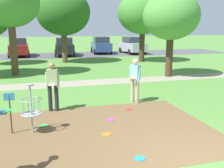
{
  "coord_description": "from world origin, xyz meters",
  "views": [
    {
      "loc": [
        -3.14,
        -4.3,
        2.87
      ],
      "look_at": [
        -0.82,
        3.9,
        1.0
      ],
      "focal_mm": 41.62,
      "sensor_mm": 36.0,
      "label": 1
    }
  ],
  "objects_px": {
    "player_waiting_left": "(135,78)",
    "player_throwing": "(53,84)",
    "frisbee_far_right": "(107,134)",
    "tree_near_left": "(171,16)",
    "frisbee_near_basket": "(44,126)",
    "parked_car_leftmost": "(19,47)",
    "frisbee_by_tee": "(140,158)",
    "frisbee_far_left": "(111,120)",
    "tree_mid_center": "(63,12)",
    "tree_mid_right": "(10,3)",
    "parked_car_center_right": "(101,45)",
    "frisbee_mid_grass": "(129,109)",
    "parked_car_rightmost": "(132,45)",
    "parked_car_center_left": "(64,47)",
    "disc_golf_basket": "(29,107)",
    "tree_far_left": "(143,13)"
  },
  "relations": [
    {
      "from": "player_waiting_left",
      "to": "frisbee_near_basket",
      "type": "distance_m",
      "value": 3.93
    },
    {
      "from": "frisbee_by_tee",
      "to": "frisbee_far_left",
      "type": "relative_size",
      "value": 0.94
    },
    {
      "from": "tree_mid_center",
      "to": "tree_mid_right",
      "type": "relative_size",
      "value": 1.02
    },
    {
      "from": "tree_mid_center",
      "to": "frisbee_near_basket",
      "type": "bearing_deg",
      "value": -98.29
    },
    {
      "from": "frisbee_far_left",
      "to": "disc_golf_basket",
      "type": "bearing_deg",
      "value": -171.23
    },
    {
      "from": "player_waiting_left",
      "to": "parked_car_center_left",
      "type": "distance_m",
      "value": 18.04
    },
    {
      "from": "frisbee_near_basket",
      "to": "frisbee_mid_grass",
      "type": "height_order",
      "value": "same"
    },
    {
      "from": "frisbee_near_basket",
      "to": "tree_mid_right",
      "type": "distance_m",
      "value": 10.15
    },
    {
      "from": "player_throwing",
      "to": "parked_car_center_left",
      "type": "xyz_separation_m",
      "value": [
        2.19,
        18.22,
        -0.05
      ]
    },
    {
      "from": "tree_near_left",
      "to": "parked_car_center_left",
      "type": "relative_size",
      "value": 1.14
    },
    {
      "from": "frisbee_far_left",
      "to": "tree_mid_right",
      "type": "height_order",
      "value": "tree_mid_right"
    },
    {
      "from": "frisbee_by_tee",
      "to": "parked_car_leftmost",
      "type": "relative_size",
      "value": 0.06
    },
    {
      "from": "tree_mid_center",
      "to": "parked_car_center_right",
      "type": "relative_size",
      "value": 1.35
    },
    {
      "from": "frisbee_near_basket",
      "to": "frisbee_far_right",
      "type": "distance_m",
      "value": 1.98
    },
    {
      "from": "disc_golf_basket",
      "to": "frisbee_mid_grass",
      "type": "distance_m",
      "value": 3.61
    },
    {
      "from": "disc_golf_basket",
      "to": "frisbee_near_basket",
      "type": "relative_size",
      "value": 5.54
    },
    {
      "from": "tree_mid_right",
      "to": "parked_car_leftmost",
      "type": "xyz_separation_m",
      "value": [
        -0.47,
        11.15,
        -3.33
      ]
    },
    {
      "from": "tree_far_left",
      "to": "parked_car_rightmost",
      "type": "xyz_separation_m",
      "value": [
        1.67,
        6.87,
        -3.09
      ]
    },
    {
      "from": "tree_mid_center",
      "to": "parked_car_leftmost",
      "type": "relative_size",
      "value": 1.37
    },
    {
      "from": "player_throwing",
      "to": "frisbee_far_left",
      "type": "height_order",
      "value": "player_throwing"
    },
    {
      "from": "player_throwing",
      "to": "parked_car_rightmost",
      "type": "bearing_deg",
      "value": 62.27
    },
    {
      "from": "frisbee_far_left",
      "to": "tree_mid_center",
      "type": "bearing_deg",
      "value": 90.0
    },
    {
      "from": "frisbee_mid_grass",
      "to": "parked_car_leftmost",
      "type": "xyz_separation_m",
      "value": [
        -4.87,
        19.46,
        0.91
      ]
    },
    {
      "from": "player_throwing",
      "to": "frisbee_far_left",
      "type": "bearing_deg",
      "value": -40.45
    },
    {
      "from": "player_waiting_left",
      "to": "frisbee_by_tee",
      "type": "height_order",
      "value": "player_waiting_left"
    },
    {
      "from": "tree_near_left",
      "to": "tree_mid_right",
      "type": "height_order",
      "value": "tree_mid_right"
    },
    {
      "from": "frisbee_mid_grass",
      "to": "frisbee_far_left",
      "type": "distance_m",
      "value": 1.22
    },
    {
      "from": "frisbee_mid_grass",
      "to": "tree_mid_right",
      "type": "relative_size",
      "value": 0.04
    },
    {
      "from": "disc_golf_basket",
      "to": "tree_mid_right",
      "type": "xyz_separation_m",
      "value": [
        -1.08,
        9.52,
        3.5
      ]
    },
    {
      "from": "tree_mid_right",
      "to": "parked_car_center_left",
      "type": "relative_size",
      "value": 1.33
    },
    {
      "from": "parked_car_rightmost",
      "to": "frisbee_far_left",
      "type": "bearing_deg",
      "value": -111.96
    },
    {
      "from": "frisbee_near_basket",
      "to": "parked_car_leftmost",
      "type": "bearing_deg",
      "value": 95.43
    },
    {
      "from": "frisbee_near_basket",
      "to": "parked_car_center_right",
      "type": "relative_size",
      "value": 0.06
    },
    {
      "from": "parked_car_leftmost",
      "to": "parked_car_rightmost",
      "type": "height_order",
      "value": "same"
    },
    {
      "from": "frisbee_mid_grass",
      "to": "tree_mid_right",
      "type": "height_order",
      "value": "tree_mid_right"
    },
    {
      "from": "disc_golf_basket",
      "to": "parked_car_center_right",
      "type": "xyz_separation_m",
      "value": [
        7.14,
        21.43,
        0.17
      ]
    },
    {
      "from": "frisbee_near_basket",
      "to": "frisbee_mid_grass",
      "type": "bearing_deg",
      "value": 15.12
    },
    {
      "from": "player_throwing",
      "to": "frisbee_by_tee",
      "type": "xyz_separation_m",
      "value": [
        1.63,
        -4.0,
        -0.96
      ]
    },
    {
      "from": "frisbee_by_tee",
      "to": "parked_car_center_right",
      "type": "distance_m",
      "value": 24.12
    },
    {
      "from": "tree_mid_right",
      "to": "tree_far_left",
      "type": "xyz_separation_m",
      "value": [
        9.85,
        3.86,
        -0.23
      ]
    },
    {
      "from": "parked_car_leftmost",
      "to": "tree_mid_center",
      "type": "bearing_deg",
      "value": -57.12
    },
    {
      "from": "tree_mid_right",
      "to": "parked_car_rightmost",
      "type": "distance_m",
      "value": 16.1
    },
    {
      "from": "frisbee_near_basket",
      "to": "parked_car_rightmost",
      "type": "xyz_separation_m",
      "value": [
        10.07,
        19.84,
        0.91
      ]
    },
    {
      "from": "frisbee_mid_grass",
      "to": "parked_car_rightmost",
      "type": "distance_m",
      "value": 20.36
    },
    {
      "from": "frisbee_far_right",
      "to": "tree_near_left",
      "type": "xyz_separation_m",
      "value": [
        5.76,
        7.38,
        3.47
      ]
    },
    {
      "from": "frisbee_far_left",
      "to": "tree_far_left",
      "type": "distance_m",
      "value": 15.01
    },
    {
      "from": "disc_golf_basket",
      "to": "frisbee_far_right",
      "type": "distance_m",
      "value": 2.25
    },
    {
      "from": "frisbee_mid_grass",
      "to": "frisbee_far_left",
      "type": "xyz_separation_m",
      "value": [
        -0.89,
        -0.83,
        0.0
      ]
    },
    {
      "from": "tree_mid_right",
      "to": "parked_car_center_right",
      "type": "height_order",
      "value": "tree_mid_right"
    },
    {
      "from": "player_waiting_left",
      "to": "player_throwing",
      "type": "bearing_deg",
      "value": -176.33
    }
  ]
}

